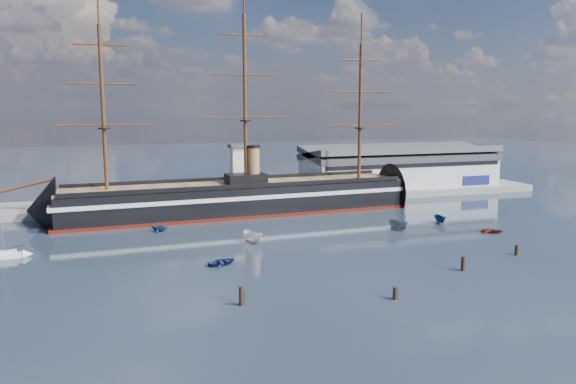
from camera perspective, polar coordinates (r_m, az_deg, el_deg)
name	(u,v)px	position (r m, az deg, el deg)	size (l,w,h in m)	color
ground	(261,229)	(126.15, -2.72, -3.82)	(600.00, 600.00, 0.00)	#172531
quay	(260,202)	(162.83, -2.87, -0.98)	(180.00, 18.00, 2.00)	slate
warehouse	(400,167)	(184.22, 11.27, 2.50)	(63.00, 21.00, 11.60)	#B7BABC
quay_tower	(238,170)	(156.82, -5.05, 2.23)	(5.00, 5.00, 15.00)	silver
warship	(232,198)	(143.92, -5.71, -0.66)	(113.22, 20.16, 53.94)	black
sailboat	(6,255)	(114.49, -26.69, -5.72)	(6.50, 2.24, 10.24)	silver
motorboat_a	(253,242)	(114.52, -3.57, -5.12)	(7.11, 2.61, 2.85)	white
motorboat_b	(222,265)	(99.20, -6.69, -7.35)	(3.21, 1.28, 1.50)	navy
motorboat_c	(398,229)	(128.48, 11.14, -3.75)	(6.50, 2.39, 2.60)	slate
motorboat_d	(159,231)	(127.19, -12.93, -3.93)	(6.48, 2.81, 2.38)	navy
motorboat_e	(492,233)	(130.56, 20.00, -3.92)	(2.86, 1.15, 1.34)	maroon
motorboat_f	(440,223)	(137.84, 15.19, -3.05)	(5.74, 2.10, 2.30)	navy
piling_near_left	(241,305)	(79.58, -4.76, -11.40)	(0.64, 0.64, 3.39)	black
piling_near_mid	(395,299)	(83.02, 10.80, -10.67)	(0.64, 0.64, 2.55)	black
piling_near_right	(463,271)	(99.51, 17.32, -7.64)	(0.64, 0.64, 3.16)	black
piling_far_right	(516,255)	(112.88, 22.17, -5.96)	(0.64, 0.64, 2.61)	black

